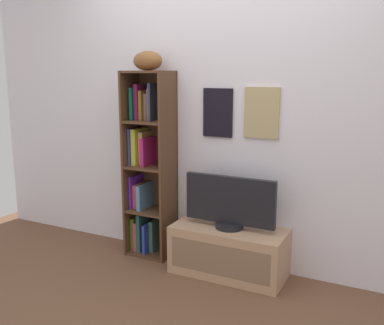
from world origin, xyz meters
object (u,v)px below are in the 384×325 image
(bookshelf, at_px, (148,168))
(television, at_px, (230,203))
(football, at_px, (148,61))
(tv_stand, at_px, (229,251))

(bookshelf, bearing_deg, television, -6.61)
(football, relative_size, tv_stand, 0.30)
(bookshelf, relative_size, tv_stand, 1.78)
(bookshelf, xyz_separation_m, tv_stand, (0.80, -0.09, -0.57))
(bookshelf, xyz_separation_m, television, (0.80, -0.09, -0.18))
(football, xyz_separation_m, television, (0.76, -0.06, -1.08))
(bookshelf, bearing_deg, tv_stand, -6.69)
(tv_stand, bearing_deg, bookshelf, 173.31)
(football, bearing_deg, bookshelf, 141.70)
(football, xyz_separation_m, tv_stand, (0.76, -0.06, -1.47))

